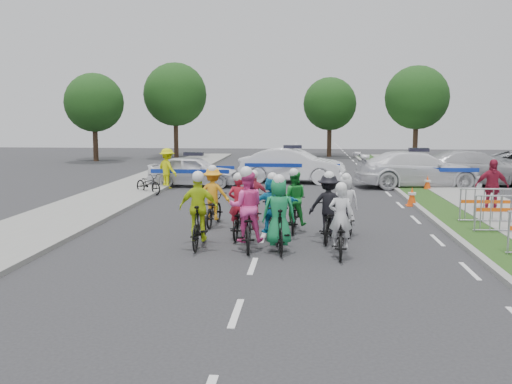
# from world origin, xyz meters

# --- Properties ---
(ground) EXTENTS (90.00, 90.00, 0.00)m
(ground) POSITION_xyz_m (0.00, 0.00, 0.00)
(ground) COLOR #28282B
(ground) RESTS_ON ground
(curb_right) EXTENTS (0.20, 60.00, 0.12)m
(curb_right) POSITION_xyz_m (5.10, 5.00, 0.06)
(curb_right) COLOR gray
(curb_right) RESTS_ON ground
(grass_strip) EXTENTS (1.20, 60.00, 0.11)m
(grass_strip) POSITION_xyz_m (5.80, 5.00, 0.06)
(grass_strip) COLOR #214516
(grass_strip) RESTS_ON ground
(sidewalk_left) EXTENTS (3.00, 60.00, 0.13)m
(sidewalk_left) POSITION_xyz_m (-6.50, 5.00, 0.07)
(sidewalk_left) COLOR gray
(sidewalk_left) RESTS_ON ground
(rider_0) EXTENTS (0.68, 1.74, 1.75)m
(rider_0) POSITION_xyz_m (1.94, 1.12, 0.58)
(rider_0) COLOR black
(rider_0) RESTS_ON ground
(rider_1) EXTENTS (0.85, 1.85, 1.89)m
(rider_1) POSITION_xyz_m (0.50, 1.41, 0.73)
(rider_1) COLOR black
(rider_1) RESTS_ON ground
(rider_2) EXTENTS (0.95, 2.08, 2.04)m
(rider_2) POSITION_xyz_m (-0.31, 1.69, 0.75)
(rider_2) COLOR black
(rider_2) RESTS_ON ground
(rider_3) EXTENTS (0.97, 1.84, 1.93)m
(rider_3) POSITION_xyz_m (-1.49, 1.65, 0.74)
(rider_3) COLOR black
(rider_3) RESTS_ON ground
(rider_4) EXTENTS (1.09, 1.88, 1.85)m
(rider_4) POSITION_xyz_m (1.73, 2.72, 0.72)
(rider_4) COLOR black
(rider_4) RESTS_ON ground
(rider_5) EXTENTS (1.47, 1.75, 1.79)m
(rider_5) POSITION_xyz_m (0.26, 2.85, 0.76)
(rider_5) COLOR black
(rider_5) RESTS_ON ground
(rider_6) EXTENTS (0.69, 1.76, 1.77)m
(rider_6) POSITION_xyz_m (-0.65, 2.92, 0.59)
(rider_6) COLOR black
(rider_6) RESTS_ON ground
(rider_7) EXTENTS (0.78, 1.68, 1.71)m
(rider_7) POSITION_xyz_m (2.23, 3.65, 0.67)
(rider_7) COLOR black
(rider_7) RESTS_ON ground
(rider_8) EXTENTS (0.76, 1.78, 1.80)m
(rider_8) POSITION_xyz_m (0.80, 3.93, 0.67)
(rider_8) COLOR black
(rider_8) RESTS_ON ground
(rider_9) EXTENTS (0.87, 1.63, 1.68)m
(rider_9) POSITION_xyz_m (-0.38, 4.60, 0.65)
(rider_9) COLOR black
(rider_9) RESTS_ON ground
(rider_10) EXTENTS (1.04, 1.82, 1.82)m
(rider_10) POSITION_xyz_m (-1.61, 4.55, 0.71)
(rider_10) COLOR black
(rider_10) RESTS_ON ground
(police_car_0) EXTENTS (4.22, 1.75, 1.43)m
(police_car_0) POSITION_xyz_m (-4.05, 13.96, 0.71)
(police_car_0) COLOR white
(police_car_0) RESTS_ON ground
(police_car_1) EXTENTS (5.32, 2.57, 1.68)m
(police_car_1) POSITION_xyz_m (0.49, 15.88, 0.84)
(police_car_1) COLOR white
(police_car_1) RESTS_ON ground
(police_car_2) EXTENTS (5.89, 2.90, 1.65)m
(police_car_2) POSITION_xyz_m (6.24, 14.41, 0.82)
(police_car_2) COLOR white
(police_car_2) RESTS_ON ground
(civilian_sedan) EXTENTS (5.64, 2.39, 1.62)m
(civilian_sedan) POSITION_xyz_m (9.09, 15.60, 0.81)
(civilian_sedan) COLOR #B3B3B8
(civilian_sedan) RESTS_ON ground
(spectator_2) EXTENTS (1.10, 0.51, 1.84)m
(spectator_2) POSITION_xyz_m (7.27, 7.25, 0.92)
(spectator_2) COLOR maroon
(spectator_2) RESTS_ON ground
(marshal_hiviz) EXTENTS (1.33, 1.27, 1.81)m
(marshal_hiviz) POSITION_xyz_m (-5.08, 13.09, 0.91)
(marshal_hiviz) COLOR #D0D90B
(marshal_hiviz) RESTS_ON ground
(barrier_1) EXTENTS (2.03, 0.61, 1.12)m
(barrier_1) POSITION_xyz_m (6.70, 3.80, 0.56)
(barrier_1) COLOR #A5A8AD
(barrier_1) RESTS_ON ground
(barrier_2) EXTENTS (2.01, 0.53, 1.12)m
(barrier_2) POSITION_xyz_m (6.70, 5.27, 0.56)
(barrier_2) COLOR #A5A8AD
(barrier_2) RESTS_ON ground
(cone_0) EXTENTS (0.40, 0.40, 0.70)m
(cone_0) POSITION_xyz_m (4.99, 8.87, 0.34)
(cone_0) COLOR #F24C0C
(cone_0) RESTS_ON ground
(cone_1) EXTENTS (0.40, 0.40, 0.70)m
(cone_1) POSITION_xyz_m (6.41, 13.07, 0.34)
(cone_1) COLOR #F24C0C
(cone_1) RESTS_ON ground
(parked_bike) EXTENTS (1.65, 1.51, 0.87)m
(parked_bike) POSITION_xyz_m (-5.43, 11.16, 0.44)
(parked_bike) COLOR black
(parked_bike) RESTS_ON ground
(tree_0) EXTENTS (4.20, 4.20, 6.30)m
(tree_0) POSITION_xyz_m (-14.00, 28.00, 4.19)
(tree_0) COLOR #382619
(tree_0) RESTS_ON ground
(tree_1) EXTENTS (4.55, 4.55, 6.82)m
(tree_1) POSITION_xyz_m (9.00, 30.00, 4.54)
(tree_1) COLOR #382619
(tree_1) RESTS_ON ground
(tree_3) EXTENTS (4.90, 4.90, 7.35)m
(tree_3) POSITION_xyz_m (-9.00, 32.00, 4.89)
(tree_3) COLOR #382619
(tree_3) RESTS_ON ground
(tree_4) EXTENTS (4.20, 4.20, 6.30)m
(tree_4) POSITION_xyz_m (3.00, 34.00, 4.19)
(tree_4) COLOR #382619
(tree_4) RESTS_ON ground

